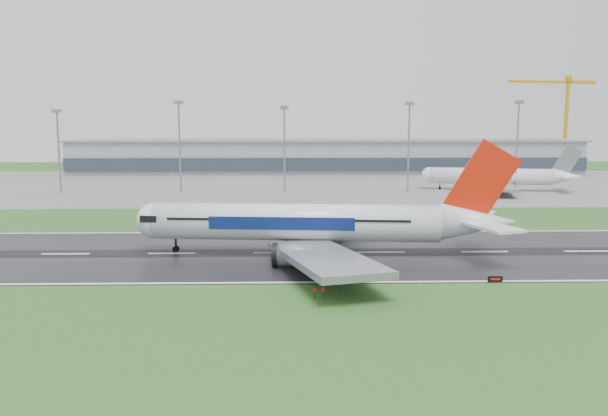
{
  "coord_description": "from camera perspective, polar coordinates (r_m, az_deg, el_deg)",
  "views": [
    {
      "loc": [
        -17.58,
        -115.23,
        25.22
      ],
      "look_at": [
        -14.53,
        12.0,
        7.0
      ],
      "focal_mm": 36.43,
      "sensor_mm": 36.0,
      "label": 1
    }
  ],
  "objects": [
    {
      "name": "runway",
      "position": [
        119.25,
        7.15,
        -4.1
      ],
      "size": [
        400.0,
        45.0,
        0.1
      ],
      "primitive_type": "cube",
      "color": "black",
      "rests_on": "ground"
    },
    {
      "name": "runway_sign",
      "position": [
        101.4,
        17.26,
        -6.33
      ],
      "size": [
        2.3,
        0.3,
        1.04
      ],
      "primitive_type": null,
      "rotation": [
        0.0,
        0.0,
        -0.02
      ],
      "color": "black",
      "rests_on": "ground"
    },
    {
      "name": "parked_airliner",
      "position": [
        231.78,
        17.4,
        3.58
      ],
      "size": [
        66.21,
        63.32,
        16.38
      ],
      "primitive_type": null,
      "rotation": [
        0.0,
        0.0,
        -0.23
      ],
      "color": "white",
      "rests_on": "apron"
    },
    {
      "name": "floodmast_4",
      "position": [
        229.84,
        19.09,
        5.24
      ],
      "size": [
        0.64,
        0.64,
        30.72
      ],
      "primitive_type": "cylinder",
      "color": "gray",
      "rests_on": "ground"
    },
    {
      "name": "apron",
      "position": [
        242.18,
        2.8,
        2.17
      ],
      "size": [
        400.0,
        130.0,
        0.08
      ],
      "primitive_type": "cube",
      "color": "slate",
      "rests_on": "ground"
    },
    {
      "name": "floodmast_2",
      "position": [
        215.5,
        -1.82,
        5.27
      ],
      "size": [
        0.64,
        0.64,
        28.87
      ],
      "primitive_type": "cylinder",
      "color": "gray",
      "rests_on": "ground"
    },
    {
      "name": "main_airliner",
      "position": [
        114.57,
        1.67,
        0.76
      ],
      "size": [
        76.37,
        73.35,
        20.78
      ],
      "primitive_type": null,
      "rotation": [
        0.0,
        0.0,
        -0.09
      ],
      "color": "silver",
      "rests_on": "runway"
    },
    {
      "name": "floodmast_1",
      "position": [
        218.77,
        -11.42,
        5.39
      ],
      "size": [
        0.64,
        0.64,
        30.59
      ],
      "primitive_type": "cylinder",
      "color": "gray",
      "rests_on": "ground"
    },
    {
      "name": "floodmast_0",
      "position": [
        229.76,
        -21.72,
        4.73
      ],
      "size": [
        0.64,
        0.64,
        27.65
      ],
      "primitive_type": "cylinder",
      "color": "gray",
      "rests_on": "ground"
    },
    {
      "name": "tower_crane",
      "position": [
        345.72,
        23.06,
        7.23
      ],
      "size": [
        47.79,
        10.8,
        47.18
      ],
      "primitive_type": null,
      "rotation": [
        0.0,
        0.0,
        0.17
      ],
      "color": "orange",
      "rests_on": "ground"
    },
    {
      "name": "terminal",
      "position": [
        301.26,
        1.98,
        4.77
      ],
      "size": [
        240.0,
        36.0,
        15.0
      ],
      "primitive_type": "cube",
      "color": "gray",
      "rests_on": "ground"
    },
    {
      "name": "ground",
      "position": [
        119.26,
        7.15,
        -4.13
      ],
      "size": [
        520.0,
        520.0,
        0.0
      ],
      "primitive_type": "plane",
      "color": "#28551F",
      "rests_on": "ground"
    },
    {
      "name": "floodmast_3",
      "position": [
        219.48,
        9.64,
        5.4
      ],
      "size": [
        0.64,
        0.64,
        30.29
      ],
      "primitive_type": "cylinder",
      "color": "gray",
      "rests_on": "ground"
    }
  ]
}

